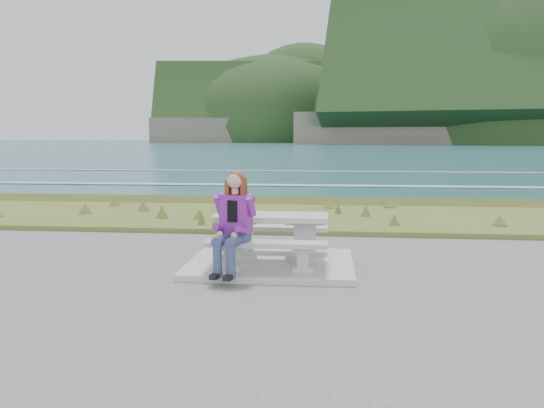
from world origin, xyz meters
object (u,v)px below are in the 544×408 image
object	(u,v)px
bench_seaward	(275,232)
seated_woman	(232,236)
picnic_table	(271,225)
bench_landward	(266,248)

from	to	relation	value
bench_seaward	seated_woman	world-z (taller)	seated_woman
bench_seaward	picnic_table	bearing A→B (deg)	-90.00
bench_landward	seated_woman	distance (m)	0.54
bench_seaward	bench_landward	bearing A→B (deg)	-90.00
picnic_table	seated_woman	xyz separation A→B (m)	(-0.48, -0.84, -0.04)
picnic_table	bench_landward	distance (m)	0.74
picnic_table	bench_landward	xyz separation A→B (m)	(0.00, -0.70, -0.23)
bench_seaward	seated_woman	bearing A→B (deg)	-107.41
picnic_table	seated_woman	bearing A→B (deg)	-119.93
picnic_table	seated_woman	distance (m)	0.97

